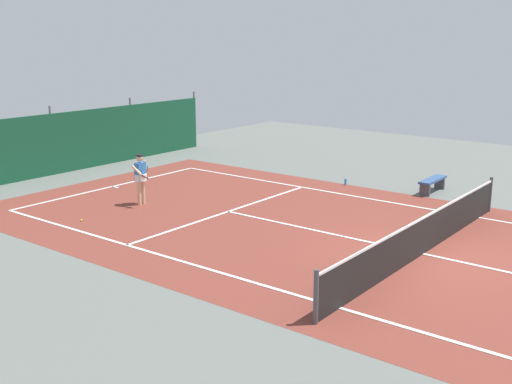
{
  "coord_description": "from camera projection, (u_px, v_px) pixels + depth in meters",
  "views": [
    {
      "loc": [
        -14.47,
        -5.9,
        5.34
      ],
      "look_at": [
        -0.31,
        5.07,
        0.9
      ],
      "focal_mm": 44.41,
      "sensor_mm": 36.0,
      "label": 1
    }
  ],
  "objects": [
    {
      "name": "tennis_ball_near_player",
      "position": [
        81.0,
        220.0,
        18.69
      ],
      "size": [
        0.07,
        0.07,
        0.07
      ],
      "primitive_type": "sphere",
      "color": "#CCDB33",
      "rests_on": "ground"
    },
    {
      "name": "courtside_bench",
      "position": [
        433.0,
        182.0,
        22.06
      ],
      "size": [
        1.6,
        0.4,
        0.49
      ],
      "color": "#335184",
      "rests_on": "ground"
    },
    {
      "name": "tennis_net",
      "position": [
        424.0,
        235.0,
        15.77
      ],
      "size": [
        10.12,
        0.1,
        1.1
      ],
      "color": "black",
      "rests_on": "ground"
    },
    {
      "name": "tennis_player",
      "position": [
        141.0,
        175.0,
        20.33
      ],
      "size": [
        0.65,
        0.79,
        1.64
      ],
      "rotation": [
        0.0,
        0.0,
        3.27
      ],
      "color": "#D8AD8C",
      "rests_on": "ground"
    },
    {
      "name": "ground_plane",
      "position": [
        423.0,
        254.0,
        15.89
      ],
      "size": [
        36.0,
        36.0,
        0.0
      ],
      "primitive_type": "plane",
      "color": "slate"
    },
    {
      "name": "water_bottle",
      "position": [
        345.0,
        182.0,
        23.17
      ],
      "size": [
        0.08,
        0.08,
        0.24
      ],
      "primitive_type": "cylinder",
      "color": "#338CD8",
      "rests_on": "ground"
    },
    {
      "name": "back_fence",
      "position": [
        47.0,
        156.0,
        25.14
      ],
      "size": [
        16.3,
        0.98,
        2.7
      ],
      "color": "#14472D",
      "rests_on": "ground"
    },
    {
      "name": "court_surface",
      "position": [
        423.0,
        254.0,
        15.89
      ],
      "size": [
        11.02,
        26.6,
        0.01
      ],
      "color": "brown",
      "rests_on": "ground"
    }
  ]
}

